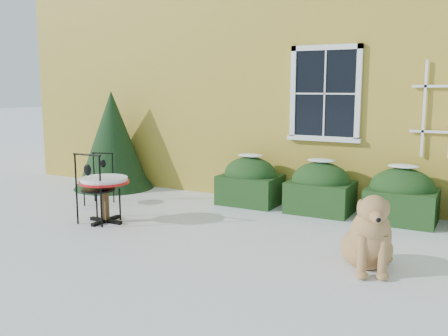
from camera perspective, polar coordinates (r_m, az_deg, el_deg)
The scene contains 8 objects.
ground at distance 6.76m, azimuth -4.08°, elevation -8.76°, with size 80.00×80.00×0.00m, color white.
house at distance 12.94m, azimuth 13.13°, elevation 14.00°, with size 12.40×8.40×6.40m.
hedge_row at distance 8.34m, azimuth 15.23°, elevation -2.74°, with size 4.95×0.80×0.91m.
evergreen_shrub at distance 10.60m, azimuth -12.58°, elevation 2.09°, with size 1.66×1.66×2.01m.
bistro_table at distance 7.91m, azimuth -13.51°, elevation -1.90°, with size 0.77×0.77×0.71m.
patio_chair_near at distance 7.92m, azimuth -14.41°, elevation -2.23°, with size 0.53×0.53×1.10m.
patio_chair_far at distance 9.24m, azimuth -14.03°, elevation -1.21°, with size 0.50×0.49×0.91m.
dog at distance 5.97m, azimuth 16.27°, elevation -7.72°, with size 0.80×1.05×0.95m.
Camera 1 is at (3.47, -5.42, 2.08)m, focal length 40.00 mm.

